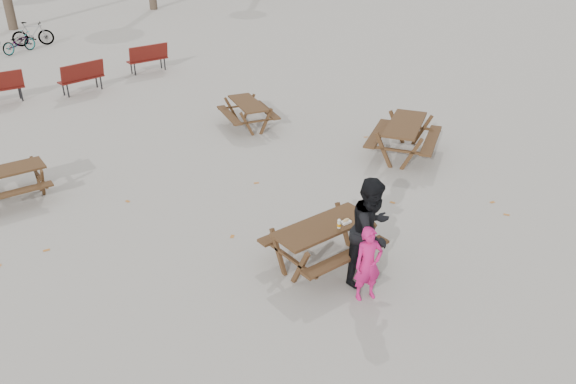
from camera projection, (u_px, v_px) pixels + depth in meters
ground at (322, 262)px, 9.97m from camera, size 80.00×80.00×0.00m
main_picnic_table at (323, 234)px, 9.69m from camera, size 1.80×1.45×0.78m
food_tray at (346, 222)px, 9.66m from camera, size 0.18×0.11×0.03m
bread_roll at (346, 220)px, 9.64m from camera, size 0.14×0.06×0.05m
soda_bottle at (339, 224)px, 9.49m from camera, size 0.07×0.07×0.17m
child at (368, 264)px, 8.81m from camera, size 0.55×0.45×1.29m
adult at (372, 231)px, 9.12m from camera, size 1.06×0.91×1.88m
picnic_table_east at (404, 139)px, 13.94m from camera, size 2.53×2.41×0.86m
picnic_table_north at (5, 186)px, 11.82m from camera, size 1.74×1.42×0.72m
picnic_table_far at (248, 114)px, 15.76m from camera, size 1.70×1.93×0.71m
park_bench_row at (40, 82)px, 17.97m from camera, size 9.76×2.07×1.03m
fallen_leaves at (264, 201)px, 11.99m from camera, size 11.00×11.00×0.01m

